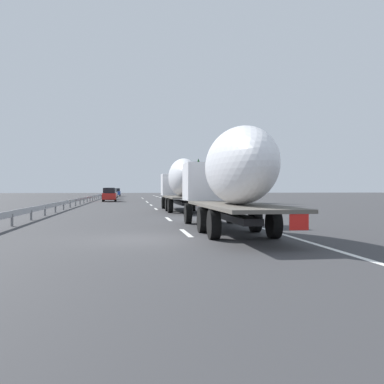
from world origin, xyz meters
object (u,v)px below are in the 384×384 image
object	(u,v)px
truck_lead	(181,181)
road_sign	(189,184)
car_white_van	(110,194)
car_red_compact	(109,195)
car_silver_hatch	(113,193)
truck_trailing	(230,175)
car_blue_sedan	(117,192)

from	to	relation	value
truck_lead	road_sign	xyz separation A→B (m)	(18.35, -3.10, -0.02)
car_white_van	car_red_compact	size ratio (longest dim) A/B	1.04
road_sign	car_red_compact	bearing A→B (deg)	48.95
car_white_van	car_silver_hatch	bearing A→B (deg)	0.30
car_white_van	car_silver_hatch	size ratio (longest dim) A/B	0.98
car_red_compact	truck_trailing	bearing A→B (deg)	-171.19
car_red_compact	car_white_van	bearing A→B (deg)	2.42
car_silver_hatch	road_sign	world-z (taller)	road_sign
truck_trailing	road_sign	size ratio (longest dim) A/B	3.82
truck_lead	truck_trailing	distance (m)	17.46
truck_lead	car_blue_sedan	world-z (taller)	truck_lead
truck_lead	car_white_van	size ratio (longest dim) A/B	2.71
car_red_compact	truck_lead	bearing A→B (deg)	-165.69
car_blue_sedan	road_sign	world-z (taller)	road_sign
car_white_van	car_blue_sedan	world-z (taller)	car_white_van
car_blue_sedan	road_sign	xyz separation A→B (m)	(-51.25, -10.33, 1.41)
car_white_van	car_red_compact	world-z (taller)	car_white_van
truck_lead	car_white_van	bearing A→B (deg)	11.11
truck_lead	car_white_van	distance (m)	38.08
car_white_van	road_sign	distance (m)	21.71
truck_trailing	car_silver_hatch	bearing A→B (deg)	6.18
car_silver_hatch	car_red_compact	bearing A→B (deg)	-178.79
car_blue_sedan	car_silver_hatch	distance (m)	18.67
car_blue_sedan	road_sign	size ratio (longest dim) A/B	1.39
car_blue_sedan	car_silver_hatch	bearing A→B (deg)	179.47
car_white_van	car_silver_hatch	xyz separation A→B (m)	(13.59, 0.07, -0.04)
car_blue_sedan	car_red_compact	xyz separation A→B (m)	(-42.54, -0.33, 0.01)
car_red_compact	road_sign	distance (m)	13.34
road_sign	car_white_van	bearing A→B (deg)	28.80
car_white_van	road_sign	xyz separation A→B (m)	(-18.98, -10.43, 1.39)
car_blue_sedan	car_red_compact	size ratio (longest dim) A/B	1.06
truck_lead	car_red_compact	bearing A→B (deg)	14.31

